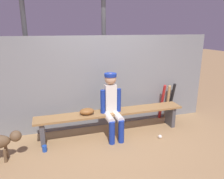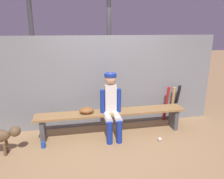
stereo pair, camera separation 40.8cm
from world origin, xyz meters
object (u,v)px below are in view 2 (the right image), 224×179
(bat_aluminum_red, at_px, (166,104))
(bat_aluminum_black, at_px, (176,102))
(baseball_glove, at_px, (87,110))
(cup_on_bench, at_px, (105,109))
(baseball, at_px, (160,139))
(player_seated, at_px, (112,104))
(cup_on_ground, at_px, (43,145))
(dugout_bench, at_px, (112,116))
(bat_wood_tan, at_px, (172,104))

(bat_aluminum_red, xyz_separation_m, bat_aluminum_black, (0.27, 0.04, -0.00))
(baseball_glove, bearing_deg, cup_on_bench, 6.14)
(baseball, bearing_deg, player_seated, 156.89)
(baseball_glove, relative_size, cup_on_ground, 2.55)
(baseball_glove, bearing_deg, player_seated, -13.15)
(dugout_bench, bearing_deg, cup_on_bench, 164.15)
(bat_wood_tan, bearing_deg, dugout_bench, -166.47)
(dugout_bench, xyz_separation_m, cup_on_ground, (-1.31, -0.29, -0.33))
(bat_wood_tan, xyz_separation_m, cup_on_bench, (-1.60, -0.31, 0.13))
(bat_wood_tan, relative_size, cup_on_ground, 7.32)
(dugout_bench, relative_size, cup_on_bench, 26.95)
(player_seated, height_order, cup_on_bench, player_seated)
(player_seated, xyz_separation_m, bat_aluminum_red, (1.34, 0.45, -0.25))
(bat_wood_tan, relative_size, bat_aluminum_black, 0.94)
(baseball_glove, height_order, baseball, baseball_glove)
(player_seated, bearing_deg, baseball, -23.11)
(bat_aluminum_red, bearing_deg, baseball_glove, -169.35)
(cup_on_bench, bearing_deg, player_seated, -54.30)
(dugout_bench, bearing_deg, bat_aluminum_black, 13.42)
(dugout_bench, relative_size, baseball, 40.06)
(dugout_bench, distance_m, bat_aluminum_black, 1.62)
(player_seated, height_order, bat_aluminum_red, player_seated)
(baseball_glove, distance_m, bat_wood_tan, 2.00)
(player_seated, relative_size, cup_on_ground, 11.34)
(baseball_glove, distance_m, baseball, 1.49)
(dugout_bench, relative_size, baseball_glove, 10.59)
(cup_on_bench, bearing_deg, bat_wood_tan, 11.09)
(cup_on_ground, height_order, cup_on_bench, cup_on_bench)
(bat_aluminum_red, height_order, bat_wood_tan, bat_aluminum_red)
(baseball, bearing_deg, cup_on_bench, 151.93)
(bat_aluminum_black, height_order, baseball, bat_aluminum_black)
(player_seated, height_order, baseball, player_seated)
(bat_aluminum_red, bearing_deg, baseball, -120.75)
(baseball_glove, height_order, bat_aluminum_black, bat_aluminum_black)
(bat_aluminum_black, bearing_deg, cup_on_bench, -168.86)
(baseball, distance_m, cup_on_bench, 1.20)
(bat_aluminum_red, distance_m, baseball, 1.03)
(baseball, relative_size, cup_on_ground, 0.67)
(bat_aluminum_red, relative_size, bat_aluminum_black, 1.00)
(dugout_bench, relative_size, bat_wood_tan, 3.68)
(player_seated, xyz_separation_m, baseball, (0.86, -0.37, -0.64))
(bat_aluminum_red, bearing_deg, cup_on_ground, -166.57)
(dugout_bench, height_order, baseball, dugout_bench)
(baseball, height_order, cup_on_bench, cup_on_bench)
(bat_aluminum_black, relative_size, cup_on_ground, 7.75)
(dugout_bench, relative_size, cup_on_ground, 26.95)
(bat_aluminum_red, xyz_separation_m, cup_on_bench, (-1.45, -0.30, 0.11))
(dugout_bench, bearing_deg, player_seated, -105.56)
(dugout_bench, height_order, bat_aluminum_red, bat_aluminum_red)
(bat_wood_tan, xyz_separation_m, cup_on_ground, (-2.78, -0.64, -0.35))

